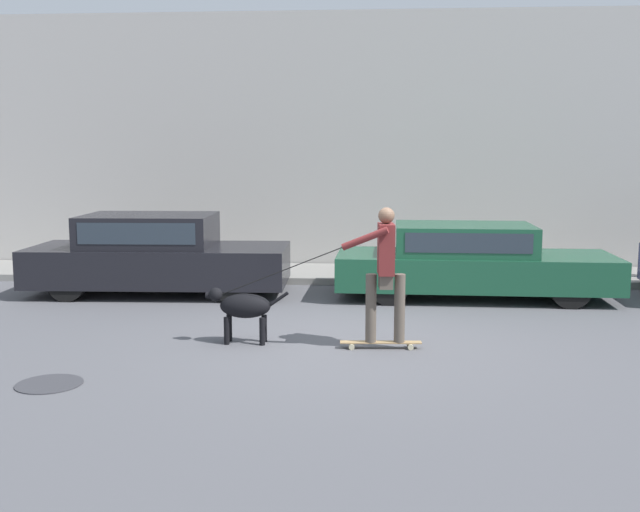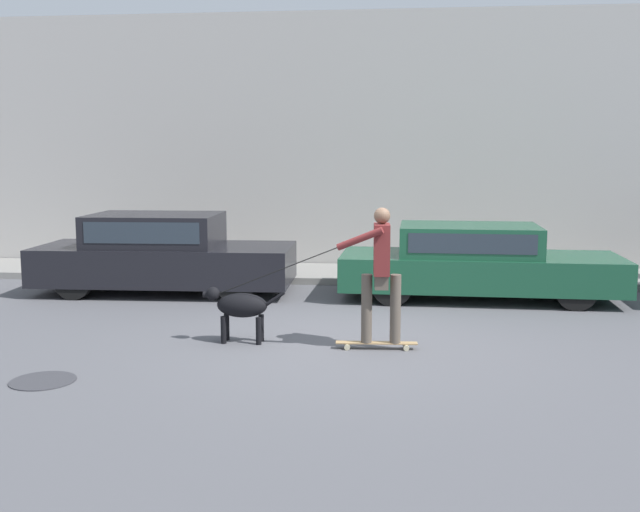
{
  "view_description": "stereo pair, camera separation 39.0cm",
  "coord_description": "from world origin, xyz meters",
  "px_view_note": "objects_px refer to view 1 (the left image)",
  "views": [
    {
      "loc": [
        0.24,
        -9.17,
        2.4
      ],
      "look_at": [
        -0.53,
        1.2,
        0.95
      ],
      "focal_mm": 42.0,
      "sensor_mm": 36.0,
      "label": 1
    },
    {
      "loc": [
        0.63,
        -9.13,
        2.4
      ],
      "look_at": [
        -0.53,
        1.2,
        0.95
      ],
      "focal_mm": 42.0,
      "sensor_mm": 36.0,
      "label": 2
    }
  ],
  "objects_px": {
    "parked_car_0": "(157,256)",
    "parked_car_1": "(471,262)",
    "dog": "(243,307)",
    "skateboarder": "(384,269)"
  },
  "relations": [
    {
      "from": "dog",
      "to": "skateboarder",
      "type": "height_order",
      "value": "skateboarder"
    },
    {
      "from": "dog",
      "to": "skateboarder",
      "type": "xyz_separation_m",
      "value": [
        1.77,
        -0.13,
        0.53
      ]
    },
    {
      "from": "skateboarder",
      "to": "parked_car_0",
      "type": "bearing_deg",
      "value": -44.75
    },
    {
      "from": "skateboarder",
      "to": "parked_car_1",
      "type": "bearing_deg",
      "value": -117.24
    },
    {
      "from": "parked_car_1",
      "to": "parked_car_0",
      "type": "bearing_deg",
      "value": -178.85
    },
    {
      "from": "parked_car_1",
      "to": "skateboarder",
      "type": "distance_m",
      "value": 3.68
    },
    {
      "from": "dog",
      "to": "skateboarder",
      "type": "relative_size",
      "value": 0.41
    },
    {
      "from": "parked_car_1",
      "to": "dog",
      "type": "relative_size",
      "value": 4.3
    },
    {
      "from": "parked_car_0",
      "to": "dog",
      "type": "distance_m",
      "value": 3.82
    },
    {
      "from": "parked_car_0",
      "to": "parked_car_1",
      "type": "bearing_deg",
      "value": -2.03
    }
  ]
}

